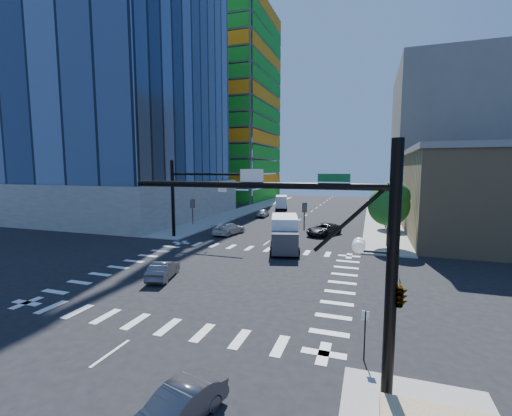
% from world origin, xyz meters
% --- Properties ---
extents(ground, '(160.00, 160.00, 0.00)m').
position_xyz_m(ground, '(0.00, 0.00, 0.00)').
color(ground, black).
rests_on(ground, ground).
extents(road_markings, '(20.00, 20.00, 0.01)m').
position_xyz_m(road_markings, '(0.00, 0.00, 0.01)').
color(road_markings, silver).
rests_on(road_markings, ground).
extents(sidewalk_ne, '(5.00, 60.00, 0.15)m').
position_xyz_m(sidewalk_ne, '(12.50, 40.00, 0.07)').
color(sidewalk_ne, '#9A9691').
rests_on(sidewalk_ne, ground).
extents(sidewalk_nw, '(5.00, 60.00, 0.15)m').
position_xyz_m(sidewalk_nw, '(-12.50, 40.00, 0.07)').
color(sidewalk_nw, '#9A9691').
rests_on(sidewalk_nw, ground).
extents(office_tower, '(30.00, 30.00, 71.00)m').
position_xyz_m(office_tower, '(-30.00, 25.00, 35.13)').
color(office_tower, gray).
rests_on(office_tower, ground).
extents(construction_building, '(25.16, 34.50, 70.60)m').
position_xyz_m(construction_building, '(-27.41, 61.93, 24.61)').
color(construction_building, slate).
rests_on(construction_building, ground).
extents(commercial_building, '(20.50, 22.50, 10.60)m').
position_xyz_m(commercial_building, '(25.00, 22.00, 5.31)').
color(commercial_building, '#988058').
rests_on(commercial_building, ground).
extents(bg_building_ne, '(24.00, 30.00, 28.00)m').
position_xyz_m(bg_building_ne, '(27.00, 55.00, 14.00)').
color(bg_building_ne, '#65605B').
rests_on(bg_building_ne, ground).
extents(signal_mast_se, '(10.51, 2.48, 9.00)m').
position_xyz_m(signal_mast_se, '(10.60, -11.50, 5.01)').
color(signal_mast_se, black).
rests_on(signal_mast_se, sidewalk_se).
extents(signal_mast_nw, '(10.20, 0.40, 9.00)m').
position_xyz_m(signal_mast_nw, '(-10.00, 11.50, 5.49)').
color(signal_mast_nw, black).
rests_on(signal_mast_nw, sidewalk_nw).
extents(tree_south, '(4.16, 4.16, 6.82)m').
position_xyz_m(tree_south, '(12.63, 13.90, 4.69)').
color(tree_south, '#382316').
rests_on(tree_south, sidewalk_ne).
extents(tree_north, '(3.54, 3.52, 5.78)m').
position_xyz_m(tree_north, '(12.93, 25.90, 3.99)').
color(tree_north, '#382316').
rests_on(tree_north, sidewalk_ne).
extents(no_parking_sign, '(0.30, 0.06, 2.20)m').
position_xyz_m(no_parking_sign, '(10.70, -9.00, 1.38)').
color(no_parking_sign, black).
rests_on(no_parking_sign, ground).
extents(car_nb_right, '(2.18, 3.93, 1.23)m').
position_xyz_m(car_nb_right, '(5.16, -14.83, 0.61)').
color(car_nb_right, '#49484D').
rests_on(car_nb_right, ground).
extents(car_nb_far, '(4.34, 5.85, 1.48)m').
position_xyz_m(car_nb_far, '(5.37, 18.52, 0.74)').
color(car_nb_far, black).
rests_on(car_nb_far, ground).
extents(car_sb_near, '(3.09, 5.48, 1.50)m').
position_xyz_m(car_sb_near, '(-5.97, 15.23, 0.75)').
color(car_sb_near, silver).
rests_on(car_sb_near, ground).
extents(car_sb_mid, '(1.85, 4.10, 1.37)m').
position_xyz_m(car_sb_mid, '(-6.65, 31.61, 0.68)').
color(car_sb_mid, '#B0B3B8').
rests_on(car_sb_mid, ground).
extents(car_sb_cross, '(2.39, 4.26, 1.33)m').
position_xyz_m(car_sb_cross, '(-3.75, -2.28, 0.66)').
color(car_sb_cross, '#4A494E').
rests_on(car_sb_cross, ground).
extents(box_truck_near, '(4.29, 6.93, 3.38)m').
position_xyz_m(box_truck_near, '(2.74, 9.01, 1.50)').
color(box_truck_near, black).
rests_on(box_truck_near, ground).
extents(box_truck_far, '(3.50, 5.77, 2.82)m').
position_xyz_m(box_truck_far, '(-6.33, 43.03, 1.25)').
color(box_truck_far, black).
rests_on(box_truck_far, ground).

